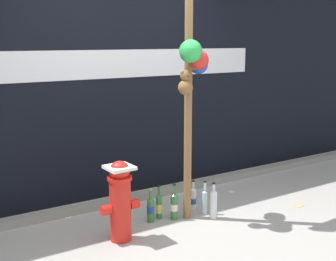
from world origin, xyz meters
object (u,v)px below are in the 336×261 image
object	(u,v)px
memorial_post	(192,43)
bottle_0	(193,198)
fire_hydrant	(120,199)
bottle_2	(213,203)
bottle_4	(151,209)
bottle_1	(159,206)
bottle_5	(205,201)
bottle_3	(174,206)

from	to	relation	value
memorial_post	bottle_0	size ratio (longest dim) A/B	9.19
memorial_post	fire_hydrant	size ratio (longest dim) A/B	3.96
memorial_post	bottle_2	distance (m)	1.68
bottle_0	bottle_4	world-z (taller)	bottle_4
fire_hydrant	bottle_2	distance (m)	1.09
bottle_0	bottle_1	size ratio (longest dim) A/B	0.92
fire_hydrant	bottle_5	size ratio (longest dim) A/B	2.08
memorial_post	bottle_0	bearing A→B (deg)	47.23
bottle_2	bottle_0	bearing A→B (deg)	94.53
fire_hydrant	bottle_0	xyz separation A→B (m)	(1.04, 0.27, -0.28)
memorial_post	bottle_5	distance (m)	1.69
fire_hydrant	bottle_5	world-z (taller)	fire_hydrant
fire_hydrant	bottle_3	distance (m)	0.75
bottle_0	bottle_4	distance (m)	0.58
memorial_post	bottle_0	xyz separation A→B (m)	(0.17, 0.18, -1.70)
fire_hydrant	bottle_1	distance (m)	0.69
bottle_0	bottle_4	xyz separation A→B (m)	(-0.58, -0.05, 0.01)
fire_hydrant	bottle_1	xyz separation A→B (m)	(0.58, 0.25, -0.27)
bottle_4	bottle_5	xyz separation A→B (m)	(0.60, -0.13, 0.01)
fire_hydrant	memorial_post	bearing A→B (deg)	6.24
memorial_post	bottle_2	xyz separation A→B (m)	(0.19, -0.15, -1.66)
bottle_1	bottle_5	distance (m)	0.51
bottle_1	bottle_3	world-z (taller)	bottle_3
fire_hydrant	bottle_0	distance (m)	1.11
memorial_post	bottle_3	xyz separation A→B (m)	(-0.17, 0.05, -1.68)
bottle_4	bottle_5	bearing A→B (deg)	-12.17
fire_hydrant	bottle_0	bearing A→B (deg)	14.81
bottle_0	bottle_3	world-z (taller)	bottle_3
bottle_0	bottle_1	world-z (taller)	bottle_1
bottle_2	memorial_post	bearing A→B (deg)	141.37
memorial_post	fire_hydrant	distance (m)	1.67
memorial_post	bottle_5	xyz separation A→B (m)	(0.19, -0.01, -1.68)
bottle_3	bottle_0	bearing A→B (deg)	21.35
fire_hydrant	bottle_4	distance (m)	0.57
bottle_1	bottle_4	size ratio (longest dim) A/B	1.01
fire_hydrant	bottle_5	bearing A→B (deg)	4.83
bottle_5	bottle_0	bearing A→B (deg)	97.47
bottle_2	bottle_3	xyz separation A→B (m)	(-0.37, 0.20, -0.02)
memorial_post	bottle_2	world-z (taller)	memorial_post
bottle_0	bottle_4	size ratio (longest dim) A/B	0.93
bottle_4	memorial_post	bearing A→B (deg)	-16.75
bottle_2	bottle_4	distance (m)	0.67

